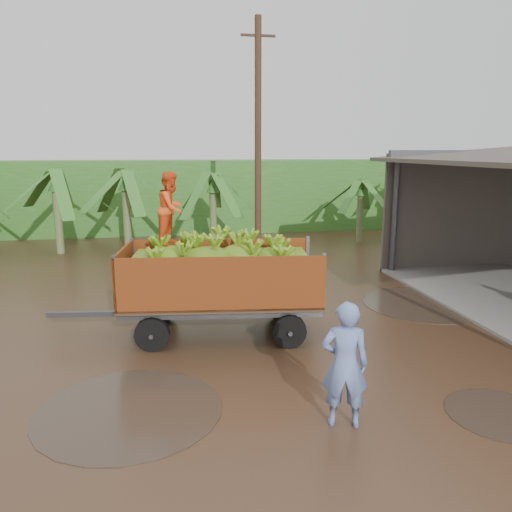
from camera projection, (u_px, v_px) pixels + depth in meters
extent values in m
plane|color=black|center=(276.00, 345.00, 10.75)|extent=(100.00, 100.00, 0.00)
cube|color=#2D661E|center=(171.00, 196.00, 25.43)|extent=(22.00, 3.00, 3.60)
cube|color=#47474C|center=(86.00, 314.00, 11.14)|extent=(1.73, 0.31, 0.12)
imported|color=#F0511C|center=(171.00, 208.00, 11.18)|extent=(0.92, 0.99, 1.64)
imported|color=#667DBA|center=(345.00, 364.00, 7.44)|extent=(0.81, 0.64, 1.96)
cylinder|color=#47301E|center=(258.00, 145.00, 17.67)|extent=(0.24, 0.24, 8.56)
cube|color=#47301E|center=(258.00, 35.00, 16.91)|extent=(1.20, 0.08, 0.08)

